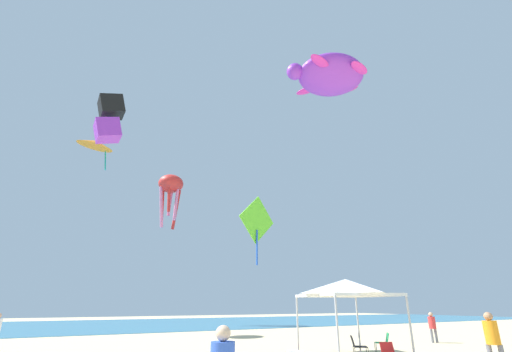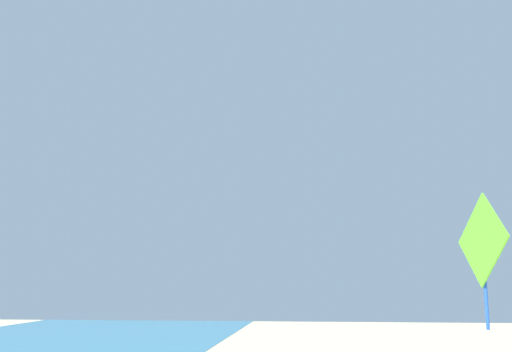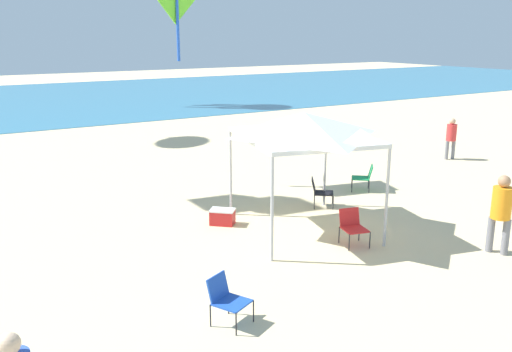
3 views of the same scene
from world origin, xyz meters
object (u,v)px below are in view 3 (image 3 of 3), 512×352
Objects in this scene: person_far_stroller at (451,135)px; canopy_tent at (304,126)px; folding_chair_left_of_tent at (352,225)px; cooler_box at (222,217)px; folding_chair_right_of_tent at (365,176)px; folding_chair_facing_ocean at (226,297)px; person_kite_handler at (501,208)px; folding_chair_near_cooler at (320,190)px.

canopy_tent is at bearing -146.17° from person_far_stroller.
folding_chair_left_of_tent is 3.39m from cooler_box.
person_far_stroller reaches higher than folding_chair_right_of_tent.
canopy_tent is 4.83× the size of folding_chair_facing_ocean.
person_kite_handler is 1.11× the size of person_far_stroller.
cooler_box is at bearing 138.77° from folding_chair_left_of_tent.
cooler_box is (-5.24, -0.44, -0.27)m from folding_chair_right_of_tent.
person_kite_handler is at bearing -127.85° from folding_chair_near_cooler.
folding_chair_facing_ocean is 1.00× the size of folding_chair_right_of_tent.
canopy_tent is 2.45× the size of person_far_stroller.
person_kite_handler is at bearing -51.80° from canopy_tent.
folding_chair_left_of_tent is 3.24m from person_kite_handler.
folding_chair_near_cooler is (5.34, 4.30, 0.00)m from folding_chair_facing_ocean.
folding_chair_facing_ocean is 4.51m from folding_chair_left_of_tent.
folding_chair_facing_ocean and folding_chair_near_cooler have the same top height.
folding_chair_left_of_tent is 0.51× the size of person_far_stroller.
cooler_box is (-3.05, 0.11, -0.27)m from folding_chair_near_cooler.
folding_chair_near_cooler is 8.36m from person_far_stroller.
canopy_tent is at bearing -23.75° from folding_chair_right_of_tent.
folding_chair_right_of_tent is 1.00× the size of folding_chair_near_cooler.
folding_chair_right_of_tent is at bearing 25.64° from canopy_tent.
folding_chair_left_of_tent is at bearing -137.93° from person_far_stroller.
canopy_tent is 4.65m from folding_chair_right_of_tent.
folding_chair_left_of_tent and folding_chair_near_cooler have the same top height.
folding_chair_left_of_tent is at bearing -165.63° from folding_chair_near_cooler.
person_kite_handler is (4.31, -4.89, 0.85)m from cooler_box.
folding_chair_near_cooler is at bearing -150.69° from person_far_stroller.
folding_chair_right_of_tent is (7.54, 4.85, 0.00)m from folding_chair_facing_ocean.
folding_chair_right_of_tent and folding_chair_left_of_tent have the same top height.
folding_chair_near_cooler is (1.53, 1.23, -2.14)m from canopy_tent.
folding_chair_near_cooler is at bearing -8.16° from person_kite_handler.
folding_chair_facing_ocean is 6.65m from person_kite_handler.
canopy_tent is 4.77m from person_kite_handler.
canopy_tent is 5.37× the size of cooler_box.
canopy_tent is 4.83× the size of folding_chair_left_of_tent.
cooler_box is (2.29, 4.41, -0.27)m from folding_chair_facing_ocean.
person_far_stroller reaches higher than folding_chair_facing_ocean.
canopy_tent is 4.83× the size of folding_chair_near_cooler.
folding_chair_near_cooler is at bearing -2.14° from cooler_box.
folding_chair_right_of_tent is 4.63m from folding_chair_left_of_tent.
person_kite_handler reaches higher than folding_chair_near_cooler.
person_far_stroller is (11.12, 2.02, 0.74)m from cooler_box.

